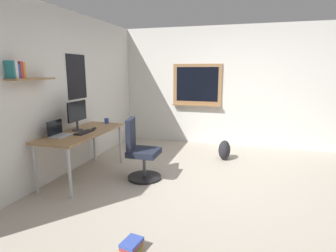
% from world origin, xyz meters
% --- Properties ---
extents(ground_plane, '(5.20, 5.20, 0.00)m').
position_xyz_m(ground_plane, '(0.00, 0.00, 0.00)').
color(ground_plane, '#ADA393').
rests_on(ground_plane, ground).
extents(wall_back, '(5.00, 0.30, 2.60)m').
position_xyz_m(wall_back, '(-0.01, 2.45, 1.30)').
color(wall_back, silver).
rests_on(wall_back, ground).
extents(wall_right, '(0.22, 5.00, 2.60)m').
position_xyz_m(wall_right, '(2.45, 0.03, 1.30)').
color(wall_right, silver).
rests_on(wall_right, ground).
extents(desk, '(1.61, 0.66, 0.73)m').
position_xyz_m(desk, '(-0.17, 2.04, 0.66)').
color(desk, '#997047').
rests_on(desk, ground).
extents(office_chair, '(0.52, 0.53, 0.95)m').
position_xyz_m(office_chair, '(-0.03, 1.15, 0.41)').
color(office_chair, black).
rests_on(office_chair, ground).
extents(laptop, '(0.31, 0.21, 0.23)m').
position_xyz_m(laptop, '(-0.53, 2.20, 0.78)').
color(laptop, '#ADAFB5').
rests_on(laptop, desk).
extents(monitor_primary, '(0.46, 0.17, 0.46)m').
position_xyz_m(monitor_primary, '(-0.13, 2.15, 1.00)').
color(monitor_primary, '#38383D').
rests_on(monitor_primary, desk).
extents(keyboard, '(0.37, 0.13, 0.02)m').
position_xyz_m(keyboard, '(-0.25, 1.96, 0.74)').
color(keyboard, black).
rests_on(keyboard, desk).
extents(computer_mouse, '(0.10, 0.06, 0.03)m').
position_xyz_m(computer_mouse, '(0.03, 1.96, 0.74)').
color(computer_mouse, '#262628').
rests_on(computer_mouse, desk).
extents(coffee_mug, '(0.08, 0.08, 0.09)m').
position_xyz_m(coffee_mug, '(0.54, 2.01, 0.77)').
color(coffee_mug, '#334CA5').
rests_on(coffee_mug, desk).
extents(backpack, '(0.32, 0.22, 0.37)m').
position_xyz_m(backpack, '(1.30, -0.02, 0.18)').
color(backpack, '#232328').
rests_on(backpack, ground).
extents(book_stack_on_floor, '(0.24, 0.20, 0.11)m').
position_xyz_m(book_stack_on_floor, '(-1.70, 0.56, 0.05)').
color(book_stack_on_floor, orange).
rests_on(book_stack_on_floor, ground).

